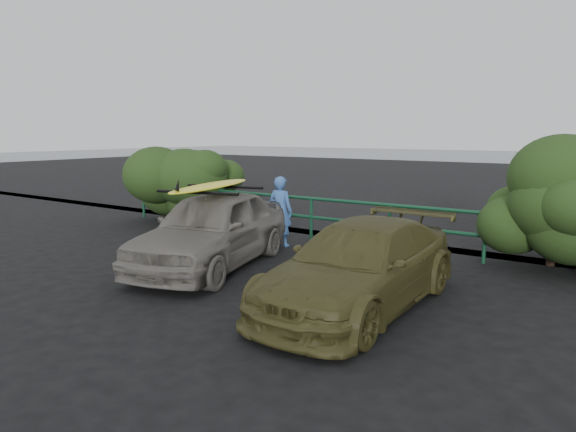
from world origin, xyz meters
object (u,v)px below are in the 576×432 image
man (281,211)px  olive_vehicle (360,266)px  guardrail (348,222)px  surfboard (211,186)px  sedan (212,229)px

man → olive_vehicle: bearing=137.2°
guardrail → surfboard: size_ratio=4.92×
olive_vehicle → surfboard: size_ratio=1.51×
guardrail → surfboard: bearing=-111.8°
guardrail → olive_vehicle: 4.24m
sedan → olive_vehicle: size_ratio=1.00×
sedan → surfboard: 0.83m
guardrail → olive_vehicle: (2.11, -3.68, 0.10)m
man → guardrail: bearing=-145.8°
guardrail → man: bearing=-142.3°
man → surfboard: (-0.04, -2.22, 0.76)m
olive_vehicle → sedan: bearing=171.8°
surfboard → man: bearing=74.5°
guardrail → olive_vehicle: size_ratio=3.25×
sedan → man: size_ratio=2.70×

